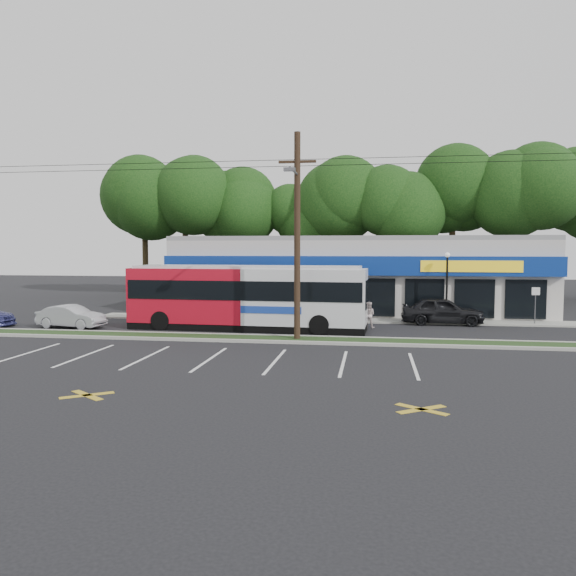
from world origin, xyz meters
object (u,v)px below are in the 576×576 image
at_px(pedestrian_a, 297,305).
at_px(utility_pole, 294,229).
at_px(lamp_post, 447,279).
at_px(pedestrian_b, 369,315).
at_px(metrobus, 247,296).
at_px(car_dark, 442,311).
at_px(car_silver, 71,317).
at_px(sign_post, 535,299).

bearing_deg(pedestrian_a, utility_pole, 63.63).
bearing_deg(lamp_post, pedestrian_a, -178.09).
bearing_deg(pedestrian_b, metrobus, 25.05).
relative_size(car_dark, car_silver, 1.23).
relative_size(sign_post, pedestrian_a, 1.15).
distance_m(lamp_post, car_silver, 21.97).
height_order(car_dark, pedestrian_a, pedestrian_a).
relative_size(utility_pole, car_dark, 10.47).
bearing_deg(car_silver, car_dark, -69.13).
height_order(sign_post, metrobus, metrobus).
xyz_separation_m(utility_pole, car_silver, (-13.05, 2.57, -4.77)).
bearing_deg(sign_post, car_silver, -169.05).
bearing_deg(utility_pole, lamp_post, 43.95).
bearing_deg(pedestrian_b, car_dark, -140.58).
relative_size(utility_pole, car_silver, 12.85).
distance_m(lamp_post, car_dark, 1.98).
height_order(utility_pole, metrobus, utility_pole).
xyz_separation_m(lamp_post, pedestrian_a, (-9.00, -0.30, -1.71)).
xyz_separation_m(utility_pole, pedestrian_a, (-0.83, 7.57, -4.45)).
xyz_separation_m(utility_pole, lamp_post, (8.17, 7.87, -2.74)).
bearing_deg(lamp_post, car_dark, -116.65).
relative_size(car_dark, pedestrian_a, 2.48).
xyz_separation_m(utility_pole, metrobus, (-3.09, 3.57, -3.54)).
relative_size(lamp_post, pedestrian_a, 2.20).
height_order(utility_pole, pedestrian_b, utility_pole).
distance_m(car_dark, pedestrian_b, 4.83).
distance_m(pedestrian_a, pedestrian_b, 5.06).
relative_size(utility_pole, lamp_post, 11.76).
height_order(metrobus, pedestrian_a, metrobus).
relative_size(car_dark, pedestrian_b, 3.21).
bearing_deg(metrobus, pedestrian_a, 62.92).
height_order(lamp_post, car_dark, lamp_post).
height_order(utility_pole, lamp_post, utility_pole).
xyz_separation_m(lamp_post, metrobus, (-11.26, -4.30, -0.79)).
height_order(sign_post, pedestrian_a, sign_post).
bearing_deg(utility_pole, car_dark, 42.75).
relative_size(utility_pole, pedestrian_b, 33.61).
relative_size(lamp_post, car_silver, 1.09).
height_order(lamp_post, car_silver, lamp_post).
distance_m(metrobus, pedestrian_a, 4.68).
xyz_separation_m(utility_pole, pedestrian_b, (3.57, 5.07, -4.67)).
xyz_separation_m(metrobus, car_dark, (10.96, 3.70, -1.06)).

